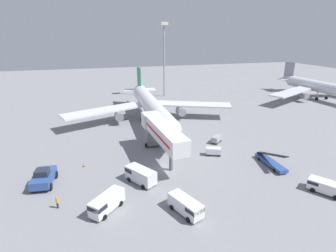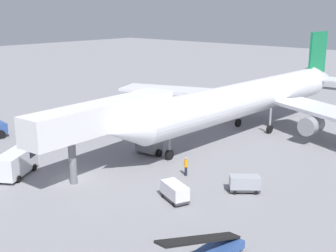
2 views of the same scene
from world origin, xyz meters
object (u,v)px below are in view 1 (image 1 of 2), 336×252
at_px(airplane_at_gate, 151,105).
at_px(belt_loader_truck, 271,161).
at_px(ground_crew_worker_midground, 189,142).
at_px(airplane_background, 325,88).
at_px(service_van_outer_right, 106,203).
at_px(service_van_rear_right, 186,206).
at_px(safety_cone_alpha, 84,165).
at_px(jet_bridge, 161,131).
at_px(ground_crew_worker_foreground, 57,202).
at_px(pushback_tug, 44,177).
at_px(apron_light_mast, 164,46).
at_px(service_van_mid_center, 140,174).
at_px(service_van_mid_left, 325,186).
at_px(baggage_cart_far_right, 216,139).
at_px(baggage_cart_near_right, 213,151).

xyz_separation_m(airplane_at_gate, belt_loader_truck, (14.74, -29.98, -3.71)).
height_order(ground_crew_worker_midground, airplane_background, airplane_background).
relative_size(belt_loader_truck, service_van_outer_right, 1.45).
bearing_deg(airplane_background, service_van_rear_right, -146.37).
bearing_deg(airplane_background, ground_crew_worker_midground, -157.25).
xyz_separation_m(belt_loader_truck, safety_cone_alpha, (-31.62, 8.83, -0.46)).
height_order(jet_bridge, ground_crew_worker_foreground, jet_bridge).
relative_size(pushback_tug, service_van_rear_right, 1.07).
distance_m(airplane_at_gate, apron_light_mast, 33.73).
distance_m(airplane_at_gate, jet_bridge, 21.65).
xyz_separation_m(airplane_at_gate, ground_crew_worker_midground, (3.90, -18.23, -3.51)).
bearing_deg(safety_cone_alpha, ground_crew_worker_foreground, -106.18).
distance_m(service_van_mid_center, ground_crew_worker_foreground, 12.25).
xyz_separation_m(airplane_at_gate, service_van_mid_left, (16.95, -39.40, -3.44)).
bearing_deg(jet_bridge, baggage_cart_far_right, 15.29).
xyz_separation_m(belt_loader_truck, baggage_cart_far_right, (-4.51, 12.14, 0.03)).
bearing_deg(service_van_mid_center, service_van_mid_left, -22.39).
bearing_deg(apron_light_mast, airplane_at_gate, -112.13).
xyz_separation_m(baggage_cart_far_right, airplane_background, (53.15, 24.55, 3.50)).
bearing_deg(service_van_mid_left, service_van_mid_center, 157.61).
bearing_deg(service_van_outer_right, baggage_cart_far_right, 35.07).
relative_size(belt_loader_truck, ground_crew_worker_foreground, 4.25).
distance_m(baggage_cart_far_right, ground_crew_worker_foreground, 33.63).
distance_m(pushback_tug, baggage_cart_far_right, 33.77).
relative_size(service_van_mid_center, service_van_mid_left, 1.08).
bearing_deg(ground_crew_worker_midground, belt_loader_truck, -47.30).
height_order(belt_loader_truck, service_van_mid_center, belt_loader_truck).
xyz_separation_m(ground_crew_worker_midground, apron_light_mast, (7.75, 46.88, 16.99)).
distance_m(service_van_mid_left, ground_crew_worker_foreground, 37.74).
xyz_separation_m(airplane_at_gate, baggage_cart_far_right, (10.23, -17.85, -3.68)).
xyz_separation_m(airplane_at_gate, baggage_cart_near_right, (6.87, -23.32, -3.65)).
xyz_separation_m(baggage_cart_near_right, apron_light_mast, (4.78, 51.96, 17.14)).
distance_m(jet_bridge, airplane_background, 72.04).
xyz_separation_m(service_van_outer_right, ground_crew_worker_foreground, (-6.23, 2.45, -0.36)).
xyz_separation_m(pushback_tug, ground_crew_worker_midground, (26.56, 7.26, -0.27)).
bearing_deg(jet_bridge, belt_loader_truck, -25.80).
distance_m(pushback_tug, airplane_background, 91.91).
bearing_deg(jet_bridge, ground_crew_worker_foreground, -147.65).
distance_m(service_van_rear_right, safety_cone_alpha, 21.31).
height_order(baggage_cart_far_right, safety_cone_alpha, baggage_cart_far_right).
bearing_deg(airplane_background, ground_crew_worker_foreground, -154.94).
bearing_deg(service_van_mid_left, baggage_cart_near_right, 122.09).
bearing_deg(pushback_tug, safety_cone_alpha, 36.86).
bearing_deg(service_van_mid_center, safety_cone_alpha, 137.50).
relative_size(service_van_mid_center, airplane_background, 0.11).
distance_m(jet_bridge, ground_crew_worker_foreground, 20.80).
height_order(airplane_at_gate, airplane_background, airplane_at_gate).
height_order(airplane_at_gate, service_van_outer_right, airplane_at_gate).
bearing_deg(ground_crew_worker_midground, service_van_rear_right, -111.82).
bearing_deg(belt_loader_truck, jet_bridge, 154.20).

